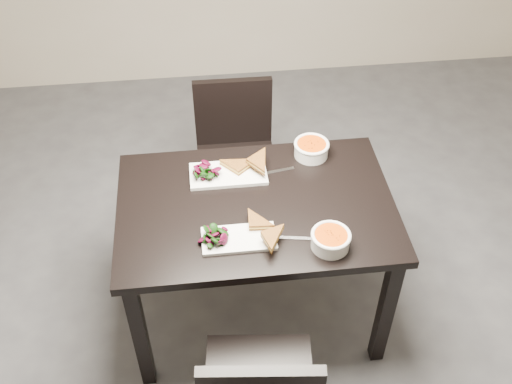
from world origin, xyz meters
The scene contains 13 objects.
ground centered at (0.00, 0.00, 0.00)m, with size 5.00×5.00×0.00m, color #47474C.
table centered at (-0.02, 0.25, 0.65)m, with size 1.20×0.80×0.75m.
chair_far centered at (-0.05, 0.97, 0.48)m, with size 0.42×0.42×0.85m.
plate_near centered at (-0.11, 0.05, 0.76)m, with size 0.30×0.15×0.02m, color white.
sandwich_near centered at (-0.05, 0.07, 0.79)m, with size 0.15×0.11×0.05m, color #90591E, non-canonical shape.
salad_near centered at (-0.21, 0.05, 0.79)m, with size 0.09×0.08×0.04m, color black, non-canonical shape.
soup_bowl_near centered at (0.25, -0.03, 0.79)m, with size 0.16×0.16×0.07m.
cutlery_near centered at (0.11, 0.03, 0.75)m, with size 0.18×0.02×0.00m, color silver.
plate_far centered at (-0.12, 0.45, 0.76)m, with size 0.35×0.17×0.02m, color white.
sandwich_far centered at (-0.06, 0.43, 0.80)m, with size 0.17×0.13×0.06m, color #90591E, non-canonical shape.
salad_far centered at (-0.22, 0.45, 0.79)m, with size 0.11×0.10×0.05m, color black, non-canonical shape.
soup_bowl_far centered at (0.27, 0.55, 0.79)m, with size 0.17×0.17×0.07m.
cutlery_far centered at (0.09, 0.45, 0.75)m, with size 0.18×0.02×0.00m, color silver.
Camera 1 is at (-0.24, -1.60, 2.57)m, focal length 42.36 mm.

